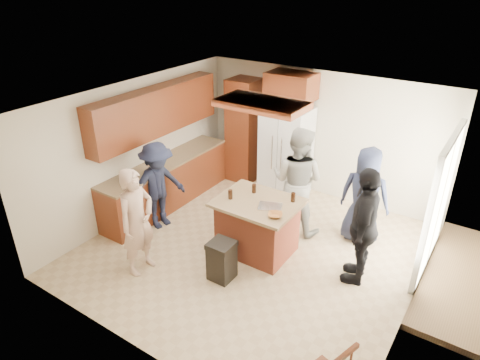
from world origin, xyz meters
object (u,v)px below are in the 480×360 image
Objects in this scene: person_side_right at (363,226)px; person_counter at (158,186)px; person_behind_left at (297,181)px; trash_bin at (222,260)px; person_behind_right at (365,196)px; refrigerator at (286,151)px; kitchen_island at (257,226)px; person_front_left at (137,222)px.

person_counter is (-3.46, -0.53, -0.11)m from person_side_right.
person_counter is at bearing -91.24° from person_side_right.
person_side_right is (1.40, -0.69, -0.04)m from person_behind_left.
person_behind_left is 3.03× the size of trash_bin.
refrigerator is (-1.90, 0.83, 0.06)m from person_behind_right.
person_side_right is at bearing 33.68° from trash_bin.
person_counter is 1.25× the size of kitchen_island.
person_side_right reaches higher than person_front_left.
person_behind_right is 2.68× the size of trash_bin.
person_front_left is at bearing -136.54° from person_counter.
person_side_right is 1.14× the size of person_counter.
person_side_right is 3.50m from person_counter.
kitchen_island is at bearing 39.92° from person_behind_right.
person_behind_right is at bearing -43.21° from person_front_left.
kitchen_island is 2.03× the size of trash_bin.
person_side_right is 2.11m from trash_bin.
refrigerator is (1.24, 2.37, 0.10)m from person_counter.
person_behind_left is 1.13m from person_behind_right.
kitchen_island is at bearing -41.22° from person_front_left.
refrigerator is at bearing -9.61° from person_front_left.
person_front_left is at bearing 55.18° from person_behind_left.
person_front_left is 1.06× the size of person_counter.
person_front_left is at bearing -100.11° from refrigerator.
person_side_right is (0.32, -1.01, 0.07)m from person_behind_right.
kitchen_island is at bearing -73.57° from refrigerator.
person_side_right is at bearing -39.63° from refrigerator.
trash_bin is at bearing 78.06° from person_behind_left.
person_behind_right is (1.08, 0.32, -0.11)m from person_behind_left.
trash_bin is (-1.37, -2.13, -0.52)m from person_behind_right.
person_side_right is at bearing -59.69° from person_front_left.
person_counter is at bearing -117.48° from refrigerator.
trash_bin is (1.16, 0.51, -0.53)m from person_front_left.
person_behind_left is 1.06× the size of refrigerator.
person_behind_left is 2.40m from person_counter.
person_front_left is 1.89m from kitchen_island.
person_behind_left is 1.13× the size of person_behind_right.
person_behind_right is 0.94× the size of refrigerator.
trash_bin is (-0.29, -1.82, -0.63)m from person_behind_left.
refrigerator is (-2.22, 1.84, -0.01)m from person_side_right.
person_counter reaches higher than trash_bin.
person_front_left is 1.32× the size of kitchen_island.
person_behind_left is at bearing -45.15° from person_counter.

